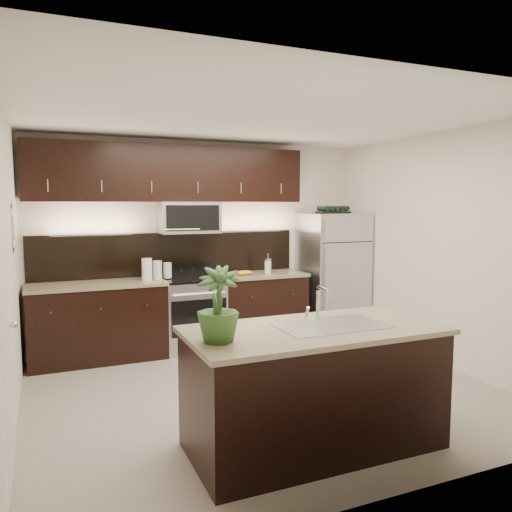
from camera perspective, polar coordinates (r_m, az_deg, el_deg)
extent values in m
plane|color=gray|center=(5.21, 0.81, -15.13)|extent=(4.50, 4.50, 0.00)
cube|color=beige|center=(6.76, -6.06, 1.49)|extent=(4.50, 0.02, 2.70)
cube|color=beige|center=(3.18, 15.64, -3.77)|extent=(4.50, 0.02, 2.70)
cube|color=beige|center=(4.48, -26.50, -1.39)|extent=(0.02, 4.00, 2.70)
cube|color=beige|center=(6.15, 20.39, 0.71)|extent=(0.02, 4.00, 2.70)
cube|color=white|center=(4.93, 0.86, 15.62)|extent=(4.50, 4.00, 0.02)
cube|color=silver|center=(3.75, -26.66, -8.01)|extent=(0.04, 0.80, 2.02)
sphere|color=silver|center=(4.06, -25.96, -7.08)|extent=(0.06, 0.06, 0.06)
cube|color=black|center=(5.20, -26.04, 2.89)|extent=(0.01, 0.32, 0.46)
cube|color=white|center=(5.20, -26.01, 2.89)|extent=(0.00, 0.24, 0.36)
cube|color=black|center=(6.32, -17.58, -7.34)|extent=(1.57, 0.62, 0.90)
cube|color=black|center=(6.84, 0.52, -6.04)|extent=(1.16, 0.62, 0.90)
cube|color=#B2B2B7|center=(6.52, -7.28, -6.68)|extent=(0.76, 0.62, 0.90)
cube|color=black|center=(6.44, -7.33, -2.64)|extent=(0.76, 0.60, 0.03)
cube|color=tan|center=(6.23, -17.72, -3.13)|extent=(1.59, 0.65, 0.04)
cube|color=tan|center=(6.76, 0.53, -2.14)|extent=(1.18, 0.65, 0.04)
cube|color=black|center=(6.63, -9.77, 0.23)|extent=(3.49, 0.02, 0.56)
cube|color=#B2B2B7|center=(6.48, -7.69, 4.38)|extent=(0.76, 0.40, 0.40)
cube|color=black|center=(6.47, -9.62, 9.22)|extent=(3.49, 0.33, 0.70)
cube|color=black|center=(4.00, 6.60, -14.94)|extent=(1.90, 0.90, 0.90)
cube|color=tan|center=(3.86, 6.69, -8.40)|extent=(1.96, 0.96, 0.04)
cube|color=silver|center=(3.93, 8.61, -7.78)|extent=(0.84, 0.50, 0.01)
cylinder|color=silver|center=(4.08, 7.08, -5.61)|extent=(0.03, 0.03, 0.24)
cylinder|color=silver|center=(3.99, 7.61, -3.68)|extent=(0.02, 0.14, 0.02)
cylinder|color=silver|center=(3.94, 8.12, -4.55)|extent=(0.02, 0.02, 0.10)
cube|color=#B2B2B7|center=(7.22, 8.68, -2.09)|extent=(0.84, 0.76, 1.74)
cube|color=black|center=(7.15, 8.79, 4.96)|extent=(0.43, 0.27, 0.03)
cylinder|color=black|center=(7.06, 7.67, 5.38)|extent=(0.07, 0.25, 0.07)
cylinder|color=black|center=(7.10, 8.24, 5.37)|extent=(0.07, 0.25, 0.07)
cylinder|color=black|center=(7.15, 8.80, 5.37)|extent=(0.07, 0.25, 0.07)
cylinder|color=black|center=(7.19, 9.36, 5.36)|extent=(0.07, 0.25, 0.07)
cylinder|color=black|center=(7.23, 9.91, 5.35)|extent=(0.07, 0.25, 0.07)
imported|color=#2B4D1F|center=(3.39, -4.38, -5.56)|extent=(0.38, 0.38, 0.52)
cylinder|color=silver|center=(6.24, -12.36, -1.51)|extent=(0.13, 0.13, 0.27)
cylinder|color=silver|center=(6.32, -11.21, -1.59)|extent=(0.11, 0.11, 0.23)
cylinder|color=silver|center=(6.40, -10.09, -1.63)|extent=(0.10, 0.10, 0.19)
cylinder|color=silver|center=(6.73, 1.37, -1.25)|extent=(0.09, 0.09, 0.17)
cylinder|color=silver|center=(6.72, 1.37, -0.44)|extent=(0.09, 0.09, 0.02)
cylinder|color=silver|center=(6.72, 1.37, -0.07)|extent=(0.01, 0.01, 0.07)
ellipsoid|color=gold|center=(6.55, -1.82, -1.95)|extent=(0.22, 0.18, 0.06)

